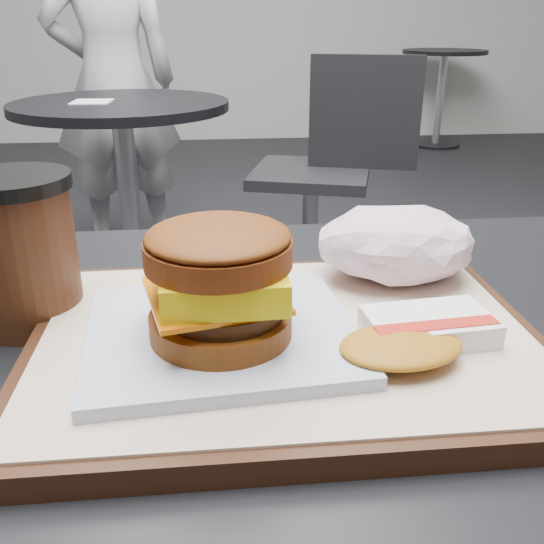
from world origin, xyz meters
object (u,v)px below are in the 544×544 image
Objects in this scene: hash_brown at (417,335)px; patron at (113,81)px; neighbor_table at (126,162)px; neighbor_chair at (330,161)px; serving_tray at (286,342)px; coffee_cup at (21,247)px; customer_table at (298,530)px; crumpled_wrapper at (397,244)px; breakfast_sandwich at (221,295)px.

hash_brown is 0.08× the size of patron.
neighbor_table is 0.85× the size of neighbor_chair.
coffee_cup is (-0.20, 0.07, 0.06)m from serving_tray.
neighbor_table is 0.50× the size of patron.
customer_table is 0.23m from hash_brown.
serving_tray is (-0.01, -0.00, 0.20)m from customer_table.
customer_table is at bearing -17.57° from coffee_cup.
crumpled_wrapper is 0.16× the size of neighbor_chair.
hash_brown is 0.31m from coffee_cup.
patron is (-0.56, 2.25, -0.07)m from crumpled_wrapper.
hash_brown is at bearing -20.20° from coffee_cup.
crumpled_wrapper is 1.12× the size of coffee_cup.
hash_brown is 0.13m from crumpled_wrapper.
neighbor_chair is at bearing 71.03° from coffee_cup.
breakfast_sandwich is 0.23× the size of neighbor_chair.
hash_brown is at bearing -21.46° from serving_tray.
customer_table is at bearing 16.42° from serving_tray.
serving_tray is at bearing -102.14° from neighbor_chair.
neighbor_chair reaches higher than neighbor_table.
crumpled_wrapper is (0.11, 0.09, 0.04)m from serving_tray.
serving_tray is 2.38m from patron.
neighbor_chair is at bearing 80.80° from crumpled_wrapper.
neighbor_chair reaches higher than serving_tray.
customer_table is 3.93× the size of breakfast_sandwich.
neighbor_chair is (0.59, 1.72, -0.33)m from coffee_cup.
breakfast_sandwich is at bearing -161.40° from serving_tray.
coffee_cup is 0.17× the size of neighbor_table.
customer_table is 0.25m from breakfast_sandwich.
crumpled_wrapper is 0.32m from coffee_cup.
neighbor_table is at bearing -169.44° from neighbor_chair.
crumpled_wrapper reaches higher than hash_brown.
customer_table is 1.82m from neighbor_chair.
coffee_cup is at bearing -108.97° from neighbor_chair.
customer_table is 0.54× the size of patron.
coffee_cup is 2.28m from patron.
neighbor_chair reaches higher than hash_brown.
serving_tray is 1.85m from neighbor_chair.
customer_table is 1.07× the size of neighbor_table.
breakfast_sandwich is at bearing -80.20° from neighbor_table.
hash_brown is at bearing -99.22° from neighbor_chair.
crumpled_wrapper is 1.75m from neighbor_chair.
breakfast_sandwich reaches higher than customer_table.
breakfast_sandwich is 0.18m from coffee_cup.
hash_brown is 1.76m from neighbor_table.
neighbor_table is (-0.29, 1.67, -0.28)m from breakfast_sandwich.
crumpled_wrapper is (0.02, 0.13, 0.02)m from hash_brown.
neighbor_table is (-0.34, 1.65, -0.23)m from serving_tray.
customer_table is 0.34m from coffee_cup.
customer_table is 6.37× the size of coffee_cup.
patron is (-0.54, 2.37, -0.05)m from hash_brown.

